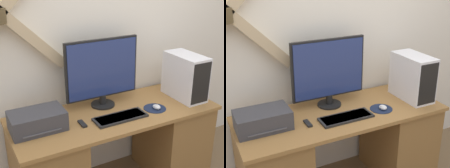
% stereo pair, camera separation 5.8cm
% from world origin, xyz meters
% --- Properties ---
extents(wall_back, '(6.40, 0.19, 2.70)m').
position_xyz_m(wall_back, '(-0.02, 0.71, 1.35)').
color(wall_back, silver).
rests_on(wall_back, ground_plane).
extents(desk, '(1.69, 0.66, 0.75)m').
position_xyz_m(desk, '(0.00, 0.33, 0.39)').
color(desk, olive).
rests_on(desk, ground_plane).
extents(monitor, '(0.64, 0.20, 0.57)m').
position_xyz_m(monitor, '(-0.03, 0.50, 1.06)').
color(monitor, black).
rests_on(monitor, desk).
extents(keyboard, '(0.43, 0.16, 0.02)m').
position_xyz_m(keyboard, '(-0.02, 0.22, 0.76)').
color(keyboard, black).
rests_on(keyboard, desk).
extents(mousepad, '(0.19, 0.19, 0.00)m').
position_xyz_m(mousepad, '(0.32, 0.23, 0.76)').
color(mousepad, '#19233D').
rests_on(mousepad, desk).
extents(mouse, '(0.06, 0.08, 0.04)m').
position_xyz_m(mouse, '(0.32, 0.21, 0.78)').
color(mouse, silver).
rests_on(mouse, mousepad).
extents(computer_tower, '(0.21, 0.40, 0.39)m').
position_xyz_m(computer_tower, '(0.68, 0.30, 0.95)').
color(computer_tower, white).
rests_on(computer_tower, desk).
extents(printer, '(0.39, 0.25, 0.14)m').
position_xyz_m(printer, '(-0.63, 0.35, 0.82)').
color(printer, '#38383D').
rests_on(printer, desk).
extents(remote_control, '(0.04, 0.11, 0.02)m').
position_xyz_m(remote_control, '(-0.32, 0.26, 0.76)').
color(remote_control, black).
rests_on(remote_control, desk).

